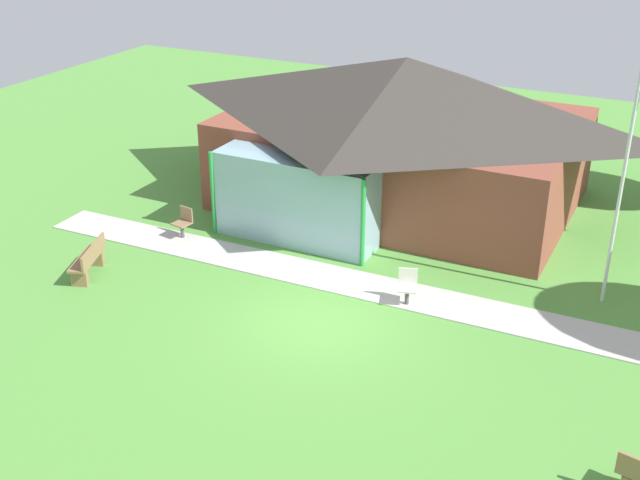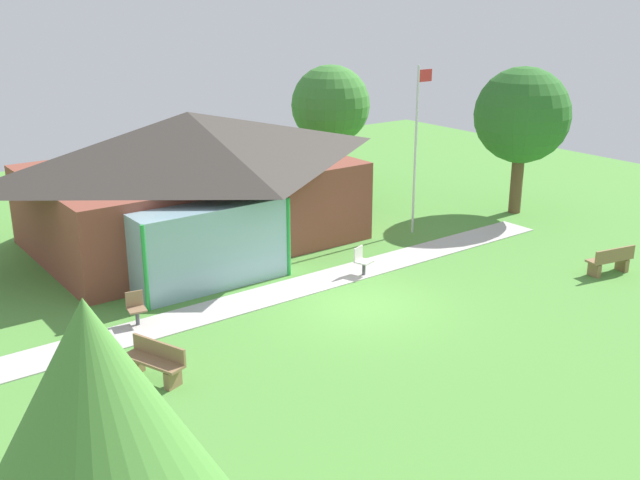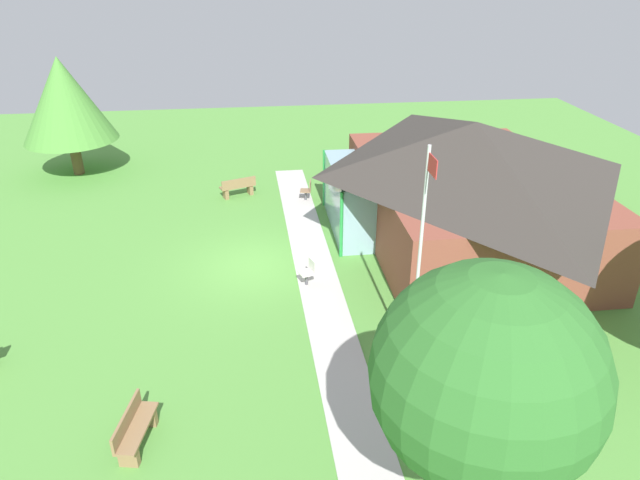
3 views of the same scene
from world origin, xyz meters
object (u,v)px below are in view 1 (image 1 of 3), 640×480
(flagpole, at_px, (625,176))
(pavilion, at_px, (400,129))
(patio_chair_lawn_spare, at_px, (407,288))
(bench_mid_left, at_px, (89,261))
(patio_chair_west, at_px, (184,224))

(flagpole, bearing_deg, pavilion, 151.67)
(pavilion, bearing_deg, patio_chair_lawn_spare, -66.32)
(pavilion, distance_m, bench_mid_left, 9.61)
(pavilion, xyz_separation_m, bench_mid_left, (-5.05, -7.97, -1.84))
(patio_chair_lawn_spare, height_order, patio_chair_west, same)
(flagpole, distance_m, patio_chair_lawn_spare, 5.38)
(flagpole, distance_m, bench_mid_left, 12.76)
(flagpole, relative_size, patio_chair_lawn_spare, 6.64)
(flagpole, bearing_deg, bench_mid_left, -159.33)
(flagpole, bearing_deg, patio_chair_west, -171.99)
(flagpole, xyz_separation_m, bench_mid_left, (-11.66, -4.40, -2.74))
(pavilion, height_order, patio_chair_lawn_spare, pavilion)
(patio_chair_lawn_spare, bearing_deg, pavilion, -85.51)
(pavilion, bearing_deg, bench_mid_left, -122.35)
(pavilion, relative_size, patio_chair_west, 12.67)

